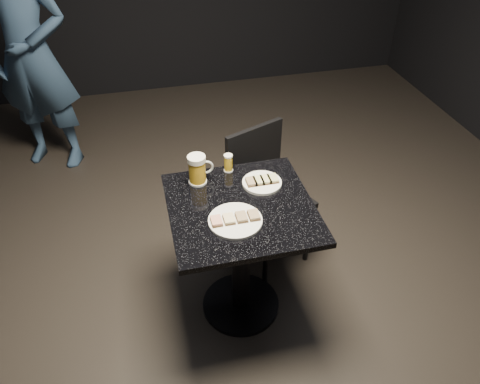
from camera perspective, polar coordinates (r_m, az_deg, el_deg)
The scene contains 10 objects.
floor at distance 2.80m, azimuth 0.10°, elevation -13.61°, with size 6.00×6.00×0.00m, color black.
plate_large at distance 2.17m, azimuth -0.58°, elevation -3.51°, with size 0.25×0.25×0.01m, color white.
plate_small at distance 2.40m, azimuth 2.70°, elevation 1.14°, with size 0.20×0.20×0.01m, color white.
patron at distance 3.83m, azimuth -24.17°, elevation 15.04°, with size 0.66×0.43×1.80m, color navy.
table at distance 2.42m, azimuth 0.11°, elevation -6.12°, with size 0.70×0.70×0.75m.
beer_mug at distance 2.38m, azimuth -5.19°, elevation 2.77°, with size 0.14×0.09×0.16m.
beer_tumbler at distance 2.47m, azimuth -1.43°, elevation 3.56°, with size 0.05×0.05×0.10m.
chair at distance 2.78m, azimuth 3.06°, elevation 0.37°, with size 0.51×0.51×0.86m.
canapes_on_plate_large at distance 2.16m, azimuth -0.58°, elevation -3.19°, with size 0.23×0.07×0.02m.
canapes_on_plate_small at distance 2.39m, azimuth 2.71°, elevation 1.45°, with size 0.16×0.07×0.02m.
Camera 1 is at (-0.41, -1.69, 2.19)m, focal length 35.00 mm.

